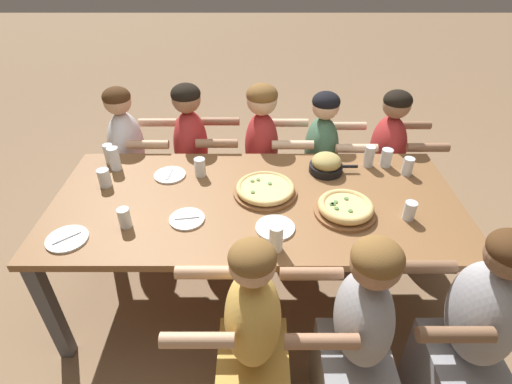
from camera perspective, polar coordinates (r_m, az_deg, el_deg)
The scene contains 27 objects.
ground_plane at distance 2.76m, azimuth 0.00°, elevation -13.96°, with size 18.00×18.00×0.00m, color #896B4C.
dining_table at distance 2.28m, azimuth 0.00°, elevation -2.47°, with size 2.28×1.03×0.76m.
pizza_board_main at distance 2.27m, azimuth 1.32°, elevation 0.37°, with size 0.36×0.36×0.05m.
pizza_board_second at distance 2.17m, azimuth 12.64°, elevation -2.24°, with size 0.33×0.33×0.07m.
skillet_bowl at distance 2.49m, azimuth 10.02°, elevation 3.94°, with size 0.30×0.21×0.12m.
empty_plate_a at distance 2.12m, azimuth -9.82°, elevation -3.83°, with size 0.18×0.18×0.02m.
empty_plate_b at distance 2.17m, azimuth -25.37°, elevation -6.10°, with size 0.20×0.20×0.02m.
empty_plate_c at distance 2.04m, azimuth 2.77°, elevation -5.11°, with size 0.20×0.20×0.02m.
empty_plate_d at distance 2.49m, azimuth -12.20°, elevation 2.38°, with size 0.19×0.19×0.02m.
drinking_glass_a at distance 2.12m, azimuth -18.27°, elevation -3.53°, with size 0.06×0.06×0.11m.
drinking_glass_b at distance 2.43m, azimuth -8.01°, elevation 3.52°, with size 0.07×0.07×0.11m.
drinking_glass_c at distance 2.22m, azimuth 21.07°, elevation -2.57°, with size 0.06×0.06×0.10m.
drinking_glass_d at distance 2.60m, azimuth 20.84°, elevation 3.33°, with size 0.06×0.06×0.11m.
drinking_glass_e at distance 2.48m, azimuth -20.83°, elevation 1.77°, with size 0.07×0.07×0.11m.
drinking_glass_f at distance 1.89m, azimuth 2.89°, elevation -6.79°, with size 0.07×0.07×0.14m.
drinking_glass_g at distance 2.64m, azimuth 18.08°, elevation 4.60°, with size 0.07×0.07×0.12m.
drinking_glass_h at distance 2.60m, azimuth 15.82°, elevation 4.79°, with size 0.06×0.06×0.14m.
drinking_glass_i at distance 2.71m, azimuth -20.23°, elevation 5.00°, with size 0.06×0.06×0.12m.
drinking_glass_j at distance 2.62m, azimuth -19.57°, elevation 4.34°, with size 0.07×0.07×0.15m.
diner_far_center at distance 2.97m, azimuth 0.83°, elevation 3.89°, with size 0.51×0.40×1.16m.
diner_far_midright at distance 3.03m, azimuth 9.04°, elevation 3.21°, with size 0.51×0.40×1.11m.
diner_far_midleft at distance 3.01m, azimuth -8.91°, elevation 3.71°, with size 0.51×0.40×1.16m.
diner_near_center at distance 1.91m, azimuth -0.52°, elevation -20.85°, with size 0.51×0.40×1.10m.
diner_near_right at distance 2.12m, azimuth 27.85°, elevation -18.26°, with size 0.51×0.40×1.14m.
diner_far_right at distance 3.14m, azimuth 17.75°, elevation 3.20°, with size 0.51×0.40×1.12m.
diner_far_left at distance 3.12m, azimuth -17.35°, elevation 3.31°, with size 0.51×0.40×1.14m.
diner_near_midright at distance 1.96m, azimuth 14.14°, elevation -20.09°, with size 0.51×0.40×1.10m.
Camera 1 is at (-0.00, -1.80, 2.08)m, focal length 28.00 mm.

